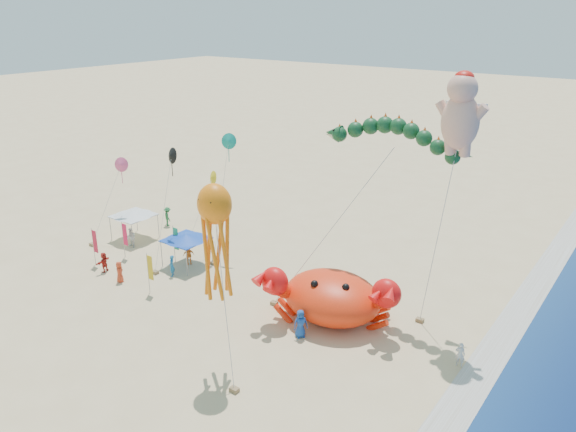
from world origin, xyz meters
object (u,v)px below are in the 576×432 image
object	(u,v)px
octopus_kite	(216,233)
canopy_white	(133,213)
cherub_kite	(461,112)
dragon_kite	(393,141)
canopy_blue	(186,237)
crab_inflatable	(331,296)

from	to	relation	value
octopus_kite	canopy_white	world-z (taller)	octopus_kite
cherub_kite	octopus_kite	world-z (taller)	cherub_kite
dragon_kite	canopy_white	distance (m)	25.49
canopy_blue	canopy_white	xyz separation A→B (m)	(-7.89, 1.20, 0.00)
octopus_kite	canopy_blue	xyz separation A→B (m)	(-11.45, 8.52, -5.90)
canopy_white	canopy_blue	bearing A→B (deg)	-8.66
crab_inflatable	canopy_white	world-z (taller)	crab_inflatable
crab_inflatable	octopus_kite	xyz separation A→B (m)	(-2.59, -8.03, 6.58)
crab_inflatable	dragon_kite	world-z (taller)	dragon_kite
crab_inflatable	canopy_blue	xyz separation A→B (m)	(-14.03, 0.49, 0.68)
cherub_kite	canopy_blue	distance (m)	23.54
crab_inflatable	octopus_kite	bearing A→B (deg)	-107.84
canopy_blue	dragon_kite	bearing A→B (deg)	13.95
canopy_blue	crab_inflatable	bearing A→B (deg)	-2.00
dragon_kite	canopy_blue	distance (m)	18.64
dragon_kite	octopus_kite	size ratio (longest dim) A/B	1.15
octopus_kite	canopy_blue	distance (m)	15.44
canopy_blue	octopus_kite	bearing A→B (deg)	-36.66
crab_inflatable	canopy_blue	world-z (taller)	crab_inflatable
canopy_blue	canopy_white	distance (m)	7.98
crab_inflatable	canopy_white	xyz separation A→B (m)	(-21.92, 1.69, 0.68)
cherub_kite	canopy_blue	world-z (taller)	cherub_kite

